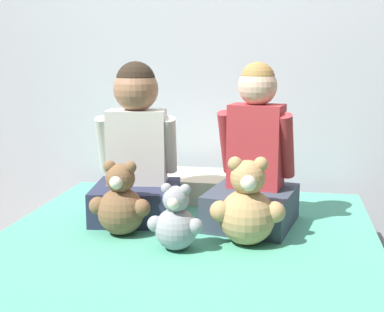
{
  "coord_description": "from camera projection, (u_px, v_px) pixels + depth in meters",
  "views": [
    {
      "loc": [
        0.37,
        -1.67,
        1.11
      ],
      "look_at": [
        0.0,
        0.33,
        0.72
      ],
      "focal_mm": 50.0,
      "sensor_mm": 36.0,
      "label": 1
    }
  ],
  "objects": [
    {
      "name": "child_on_right",
      "position": [
        254.0,
        165.0,
        2.11
      ],
      "size": [
        0.38,
        0.41,
        0.64
      ],
      "rotation": [
        0.0,
        0.0,
        -0.19
      ],
      "color": "#384251",
      "rests_on": "bed"
    },
    {
      "name": "teddy_bear_held_by_right_child",
      "position": [
        247.0,
        208.0,
        1.89
      ],
      "size": [
        0.26,
        0.2,
        0.32
      ],
      "rotation": [
        0.0,
        0.0,
        0.13
      ],
      "color": "tan",
      "rests_on": "bed"
    },
    {
      "name": "teddy_bear_held_by_left_child",
      "position": [
        121.0,
        204.0,
        2.0
      ],
      "size": [
        0.24,
        0.18,
        0.28
      ],
      "rotation": [
        0.0,
        0.0,
        -0.0
      ],
      "color": "brown",
      "rests_on": "bed"
    },
    {
      "name": "teddy_bear_between_children",
      "position": [
        176.0,
        222.0,
        1.84
      ],
      "size": [
        0.2,
        0.15,
        0.24
      ],
      "rotation": [
        0.0,
        0.0,
        -0.03
      ],
      "color": "#939399",
      "rests_on": "bed"
    },
    {
      "name": "pillow_at_headboard",
      "position": [
        208.0,
        186.0,
        2.52
      ],
      "size": [
        0.52,
        0.32,
        0.11
      ],
      "color": "beige",
      "rests_on": "bed"
    },
    {
      "name": "child_on_left",
      "position": [
        136.0,
        153.0,
        2.19
      ],
      "size": [
        0.38,
        0.36,
        0.64
      ],
      "rotation": [
        0.0,
        0.0,
        0.13
      ],
      "color": "#282D47",
      "rests_on": "bed"
    },
    {
      "name": "wall_behind_bed",
      "position": [
        219.0,
        25.0,
        2.69
      ],
      "size": [
        8.0,
        0.06,
        2.5
      ],
      "color": "silver",
      "rests_on": "ground_plane"
    }
  ]
}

